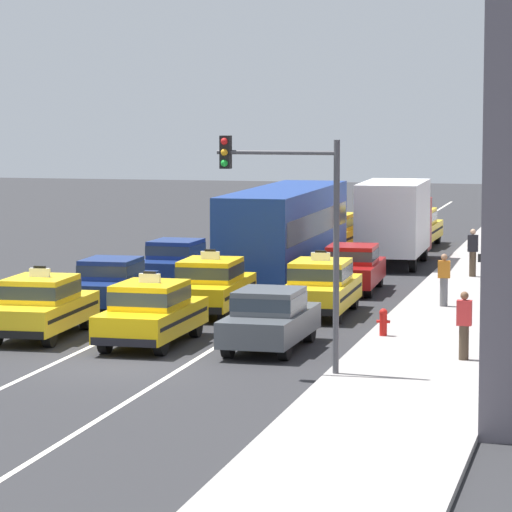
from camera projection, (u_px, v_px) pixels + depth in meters
name	position (u px, v px, depth m)	size (l,w,h in m)	color
ground_plane	(116.00, 366.00, 35.82)	(160.00, 160.00, 0.00)	#2B2B2D
lane_stripe_left_center	(250.00, 271.00, 55.52)	(0.14, 80.00, 0.01)	silver
lane_stripe_center_right	(335.00, 274.00, 54.77)	(0.14, 80.00, 0.01)	silver
sidewalk_curb	(475.00, 294.00, 48.62)	(4.00, 90.00, 0.15)	#9E9993
taxi_left_nearest	(42.00, 305.00, 40.07)	(1.95, 4.61, 1.96)	black
sedan_left_second	(112.00, 282.00, 45.42)	(1.86, 4.34, 1.58)	black
sedan_left_third	(177.00, 261.00, 51.35)	(1.88, 4.35, 1.58)	black
taxi_center_nearest	(151.00, 312.00, 38.83)	(1.87, 4.58, 1.96)	black
taxi_center_second	(211.00, 285.00, 44.48)	(1.93, 4.60, 1.96)	black
bus_center_third	(285.00, 228.00, 53.41)	(2.53, 11.20, 3.22)	black
taxi_center_fourth	(333.00, 232.00, 62.09)	(1.99, 4.63, 1.96)	black
sedan_right_nearest	(270.00, 317.00, 38.08)	(1.83, 4.33, 1.58)	black
taxi_right_second	(321.00, 286.00, 44.14)	(1.91, 4.60, 1.96)	black
sedan_right_third	(352.00, 267.00, 49.56)	(1.93, 4.37, 1.58)	black
box_truck_right_fourth	(396.00, 219.00, 57.60)	(2.41, 7.01, 3.27)	black
taxi_right_fifth	(416.00, 227.00, 64.86)	(1.89, 4.59, 1.96)	black
pedestrian_near_crosswalk	(464.00, 325.00, 35.80)	(0.36, 0.24, 1.66)	#473828
pedestrian_by_storefront	(444.00, 280.00, 45.07)	(0.36, 0.24, 1.60)	slate
pedestrian_trailing	(473.00, 253.00, 52.63)	(0.47, 0.24, 1.69)	#473828
fire_hydrant	(383.00, 321.00, 39.49)	(0.36, 0.22, 0.73)	red
traffic_light_pole	(295.00, 213.00, 33.94)	(2.87, 0.33, 5.58)	#47474C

